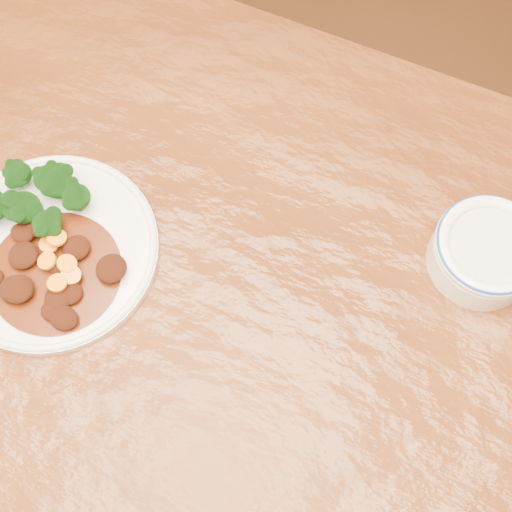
% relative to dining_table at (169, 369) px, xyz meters
% --- Properties ---
extents(ground, '(4.00, 4.00, 0.00)m').
position_rel_dining_table_xyz_m(ground, '(-0.00, 0.00, -0.67)').
color(ground, '#4E2D13').
rests_on(ground, ground).
extents(dining_table, '(1.54, 0.97, 0.75)m').
position_rel_dining_table_xyz_m(dining_table, '(0.00, 0.00, 0.00)').
color(dining_table, '#5B2C10').
rests_on(dining_table, ground).
extents(dinner_plate, '(0.23, 0.23, 0.01)m').
position_rel_dining_table_xyz_m(dinner_plate, '(-0.16, 0.04, 0.09)').
color(dinner_plate, silver).
rests_on(dinner_plate, dining_table).
extents(broccoli_florets, '(0.11, 0.09, 0.04)m').
position_rel_dining_table_xyz_m(broccoli_florets, '(-0.20, 0.08, 0.11)').
color(broccoli_florets, '#598947').
rests_on(broccoli_florets, dinner_plate).
extents(mince_stew, '(0.14, 0.14, 0.02)m').
position_rel_dining_table_xyz_m(mince_stew, '(-0.14, 0.02, 0.10)').
color(mince_stew, '#451A07').
rests_on(mince_stew, dinner_plate).
extents(dip_bowl, '(0.12, 0.12, 0.05)m').
position_rel_dining_table_xyz_m(dip_bowl, '(0.26, 0.24, 0.11)').
color(dip_bowl, white).
rests_on(dip_bowl, dining_table).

